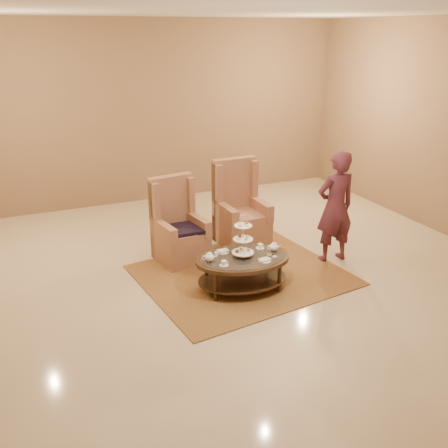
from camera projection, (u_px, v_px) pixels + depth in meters
name	position (u px, v px, depth m)	size (l,w,h in m)	color
ground	(235.00, 281.00, 6.95)	(8.00, 8.00, 0.00)	beige
ceiling	(235.00, 281.00, 6.95)	(8.00, 8.00, 0.02)	silver
wall_back	(151.00, 113.00, 9.73)	(8.00, 0.04, 3.50)	#906F4E
rug	(242.00, 275.00, 7.11)	(3.00, 2.60, 0.01)	olive
tea_table	(243.00, 263.00, 6.61)	(1.37, 1.03, 1.06)	black
armchair_left	(178.00, 232.00, 7.50)	(0.78, 0.80, 1.26)	#A66E4E
armchair_right	(239.00, 216.00, 8.09)	(0.76, 0.79, 1.36)	#A66E4E
person	(335.00, 207.00, 7.30)	(0.62, 0.41, 1.69)	#51222E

